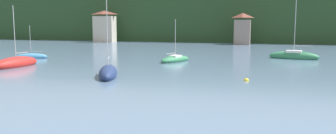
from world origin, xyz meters
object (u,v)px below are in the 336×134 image
sailboat_far_7 (175,60)px  sailboat_far_10 (294,56)px  sailboat_mid_0 (108,73)px  mooring_buoy_mid (246,81)px  shore_building_west (105,27)px  sailboat_far_2 (16,63)px  sailboat_far_8 (31,57)px  shore_building_westcentral (242,29)px

sailboat_far_7 → sailboat_far_10: (17.83, 9.45, 0.14)m
sailboat_mid_0 → mooring_buoy_mid: (14.93, 1.63, -0.40)m
sailboat_far_7 → shore_building_west: bearing=61.6°
shore_building_west → mooring_buoy_mid: (46.78, -60.25, -4.74)m
sailboat_far_2 → sailboat_mid_0: bearing=77.9°
sailboat_far_2 → sailboat_far_8: 10.88m
shore_building_west → sailboat_far_8: bearing=-77.4°
shore_building_west → mooring_buoy_mid: size_ratio=18.58×
shore_building_west → sailboat_far_7: bearing=-52.4°
shore_building_west → shore_building_westcentral: 42.03m
sailboat_far_7 → mooring_buoy_mid: size_ratio=13.13×
sailboat_far_2 → sailboat_far_7: bearing=124.6°
shore_building_westcentral → sailboat_far_7: 46.50m
mooring_buoy_mid → sailboat_far_7: bearing=128.5°
shore_building_westcentral → sailboat_far_2: (-26.17, -57.68, -3.77)m
sailboat_far_2 → sailboat_far_7: sailboat_far_2 is taller
shore_building_westcentral → sailboat_far_7: (-6.83, -45.83, -3.88)m
sailboat_far_2 → sailboat_far_7: (19.34, 11.85, -0.11)m
shore_building_west → sailboat_far_7: size_ratio=1.41×
sailboat_far_8 → sailboat_mid_0: bearing=124.7°
sailboat_far_10 → mooring_buoy_mid: bearing=85.8°
sailboat_mid_0 → shore_building_westcentral: bearing=147.6°
shore_building_west → sailboat_far_2: 59.83m
sailboat_mid_0 → sailboat_far_8: (-21.18, 13.92, -0.12)m
shore_building_west → mooring_buoy_mid: 76.43m
shore_building_west → sailboat_far_8: 49.34m
shore_building_west → sailboat_far_10: sailboat_far_10 is taller
shore_building_westcentral → sailboat_mid_0: size_ratio=0.87×
sailboat_mid_0 → sailboat_far_10: 33.26m
sailboat_far_2 → sailboat_far_7: 22.68m
sailboat_far_2 → shore_building_west: bearing=-161.5°
sailboat_far_2 → sailboat_far_8: sailboat_far_2 is taller
shore_building_west → shore_building_westcentral: shore_building_west is taller
sailboat_far_10 → mooring_buoy_mid: 24.82m
shore_building_west → sailboat_mid_0: (31.86, -61.88, -4.33)m
sailboat_far_2 → sailboat_far_8: (-5.18, 9.57, -0.15)m
shore_building_west → sailboat_far_2: shore_building_west is taller
shore_building_west → sailboat_far_8: size_ratio=1.66×
shore_building_westcentral → sailboat_far_8: 57.55m
shore_building_westcentral → sailboat_far_8: (-31.35, -48.11, -3.92)m
sailboat_mid_0 → sailboat_far_2: sailboat_mid_0 is taller
sailboat_far_7 → sailboat_far_8: 24.63m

